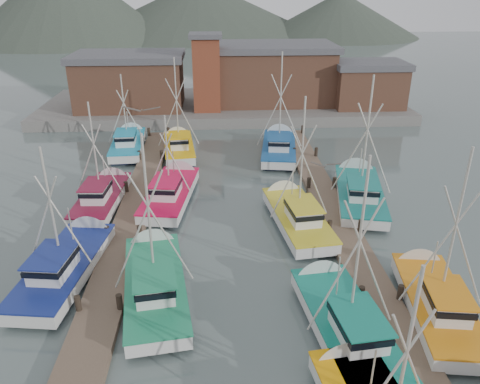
{
  "coord_description": "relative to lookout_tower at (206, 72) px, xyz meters",
  "views": [
    {
      "loc": [
        -1.11,
        -20.82,
        15.17
      ],
      "look_at": [
        0.37,
        6.63,
        2.6
      ],
      "focal_mm": 35.0,
      "sensor_mm": 36.0,
      "label": 1
    }
  ],
  "objects": [
    {
      "name": "ground",
      "position": [
        2.0,
        -33.0,
        -5.55
      ],
      "size": [
        260.0,
        260.0,
        0.0
      ],
      "primitive_type": "plane",
      "color": "#4C5B58",
      "rests_on": "ground"
    },
    {
      "name": "shed_right",
      "position": [
        19.0,
        1.0,
        -1.71
      ],
      "size": [
        8.48,
        6.36,
        5.2
      ],
      "color": "#553326",
      "rests_on": "quay"
    },
    {
      "name": "lookout_tower",
      "position": [
        0.0,
        0.0,
        0.0
      ],
      "size": [
        3.6,
        3.6,
        8.5
      ],
      "color": "brown",
      "rests_on": "quay"
    },
    {
      "name": "dock_left",
      "position": [
        -5.0,
        -28.96,
        -5.34
      ],
      "size": [
        2.3,
        46.0,
        1.5
      ],
      "color": "brown",
      "rests_on": "ground"
    },
    {
      "name": "shed_left",
      "position": [
        -9.0,
        2.0,
        -1.21
      ],
      "size": [
        12.72,
        8.48,
        6.2
      ],
      "color": "#553326",
      "rests_on": "quay"
    },
    {
      "name": "dock_right",
      "position": [
        9.0,
        -28.96,
        -5.34
      ],
      "size": [
        2.3,
        46.0,
        1.5
      ],
      "color": "brown",
      "rests_on": "ground"
    },
    {
      "name": "boat_14",
      "position": [
        -7.56,
        -10.18,
        -4.87
      ],
      "size": [
        3.4,
        9.04,
        8.14
      ],
      "rotation": [
        0.0,
        0.0,
        0.06
      ],
      "color": "#0F1835",
      "rests_on": "ground"
    },
    {
      "name": "boat_8",
      "position": [
        -2.48,
        -21.75,
        -4.88
      ],
      "size": [
        4.06,
        9.53,
        7.49
      ],
      "rotation": [
        0.0,
        0.0,
        -0.14
      ],
      "color": "#0F1835",
      "rests_on": "ground"
    },
    {
      "name": "distant_hills",
      "position": [
        -10.76,
        89.59,
        -5.55
      ],
      "size": [
        175.0,
        140.0,
        42.0
      ],
      "color": "#404A3D",
      "rests_on": "ground"
    },
    {
      "name": "gull_far",
      "position": [
        6.33,
        -32.41,
        1.2
      ],
      "size": [
        1.52,
        0.66,
        0.24
      ],
      "rotation": [
        0.0,
        0.0,
        -0.46
      ],
      "color": "gray",
      "rests_on": "ground"
    },
    {
      "name": "boat_6",
      "position": [
        -7.52,
        -31.21,
        -4.87
      ],
      "size": [
        4.03,
        9.65,
        8.6
      ],
      "rotation": [
        0.0,
        0.0,
        -0.13
      ],
      "color": "#0F1835",
      "rests_on": "ground"
    },
    {
      "name": "boat_9",
      "position": [
        6.12,
        -26.09,
        -4.87
      ],
      "size": [
        3.93,
        9.37,
        9.67
      ],
      "rotation": [
        0.0,
        0.0,
        0.13
      ],
      "color": "#0F1835",
      "rests_on": "ground"
    },
    {
      "name": "gull_near",
      "position": [
        -2.14,
        -34.69,
        4.71
      ],
      "size": [
        1.55,
        0.64,
        0.24
      ],
      "rotation": [
        0.0,
        0.0,
        -0.18
      ],
      "color": "gray",
      "rests_on": "ground"
    },
    {
      "name": "boat_7",
      "position": [
        11.51,
        -35.52,
        -4.87
      ],
      "size": [
        3.83,
        8.87,
        9.62
      ],
      "rotation": [
        0.0,
        0.0,
        -0.14
      ],
      "color": "#0F1835",
      "rests_on": "ground"
    },
    {
      "name": "boat_12",
      "position": [
        -2.64,
        -11.41,
        -4.87
      ],
      "size": [
        3.79,
        8.63,
        9.67
      ],
      "rotation": [
        0.0,
        0.0,
        0.11
      ],
      "color": "#0F1835",
      "rests_on": "ground"
    },
    {
      "name": "boat_10",
      "position": [
        -7.43,
        -22.3,
        -4.87
      ],
      "size": [
        3.48,
        8.58,
        8.48
      ],
      "rotation": [
        0.0,
        0.0,
        -0.06
      ],
      "color": "#0F1835",
      "rests_on": "ground"
    },
    {
      "name": "boat_13",
      "position": [
        6.85,
        -12.04,
        -4.86
      ],
      "size": [
        4.24,
        9.85,
        10.35
      ],
      "rotation": [
        0.0,
        0.0,
        -0.14
      ],
      "color": "#0F1835",
      "rests_on": "ground"
    },
    {
      "name": "boat_11",
      "position": [
        11.5,
        -22.52,
        -4.86
      ],
      "size": [
        5.02,
        10.43,
        10.38
      ],
      "rotation": [
        0.0,
        0.0,
        -0.2
      ],
      "color": "#0F1835",
      "rests_on": "ground"
    },
    {
      "name": "shed_center",
      "position": [
        8.0,
        4.0,
        -0.86
      ],
      "size": [
        14.84,
        9.54,
        6.9
      ],
      "color": "#553326",
      "rests_on": "quay"
    },
    {
      "name": "boat_5",
      "position": [
        6.6,
        -36.8,
        -4.87
      ],
      "size": [
        3.96,
        9.55,
        9.92
      ],
      "rotation": [
        0.0,
        0.0,
        0.12
      ],
      "color": "#0F1835",
      "rests_on": "ground"
    },
    {
      "name": "quay",
      "position": [
        2.0,
        4.0,
        -4.95
      ],
      "size": [
        44.0,
        16.0,
        1.2
      ],
      "primitive_type": "cube",
      "color": "gray",
      "rests_on": "ground"
    },
    {
      "name": "boat_4",
      "position": [
        -2.49,
        -33.13,
        -4.87
      ],
      "size": [
        4.29,
        9.87,
        9.83
      ],
      "rotation": [
        0.0,
        0.0,
        0.15
      ],
      "color": "#0F1835",
      "rests_on": "ground"
    }
  ]
}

